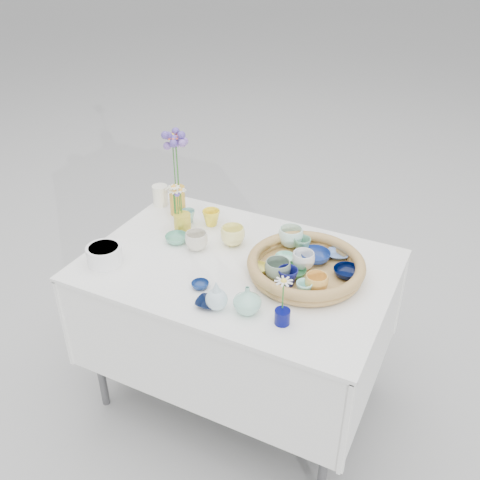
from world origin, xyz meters
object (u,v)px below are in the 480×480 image
at_px(bud_vase_seafoam, 247,299).
at_px(tall_vase_yellow, 177,200).
at_px(display_table, 238,392).
at_px(wicker_tray, 306,267).

relative_size(bud_vase_seafoam, tall_vase_yellow, 0.76).
height_order(bud_vase_seafoam, tall_vase_yellow, tall_vase_yellow).
height_order(display_table, bud_vase_seafoam, bud_vase_seafoam).
relative_size(wicker_tray, tall_vase_yellow, 3.33).
distance_m(display_table, tall_vase_yellow, 0.99).
height_order(display_table, tall_vase_yellow, tall_vase_yellow).
bearing_deg(bud_vase_seafoam, tall_vase_yellow, 140.01).
bearing_deg(tall_vase_yellow, display_table, -29.84).
xyz_separation_m(wicker_tray, bud_vase_seafoam, (-0.11, -0.31, 0.02)).
height_order(wicker_tray, bud_vase_seafoam, bud_vase_seafoam).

